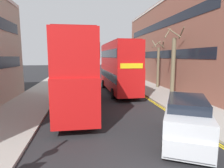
{
  "coord_description": "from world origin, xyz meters",
  "views": [
    {
      "loc": [
        -1.92,
        -4.62,
        4.09
      ],
      "look_at": [
        0.5,
        11.0,
        1.8
      ],
      "focal_mm": 30.5,
      "sensor_mm": 36.0,
      "label": 1
    }
  ],
  "objects": [
    {
      "name": "townhouse_terrace_right",
      "position": [
        13.5,
        21.31,
        5.74
      ],
      "size": [
        10.08,
        28.0,
        11.47
      ],
      "color": "brown",
      "rests_on": "ground"
    },
    {
      "name": "sidewalk_right",
      "position": [
        6.5,
        16.0,
        0.07
      ],
      "size": [
        4.0,
        80.0,
        0.14
      ],
      "primitive_type": "cube",
      "color": "#9E9991",
      "rests_on": "ground"
    },
    {
      "name": "kerb_line_outer",
      "position": [
        4.4,
        14.0,
        0.0
      ],
      "size": [
        0.1,
        56.0,
        0.01
      ],
      "primitive_type": "cube",
      "color": "yellow",
      "rests_on": "ground"
    },
    {
      "name": "street_tree_far",
      "position": [
        7.68,
        18.68,
        3.05
      ],
      "size": [
        1.42,
        1.4,
        6.03
      ],
      "color": "#6B6047",
      "rests_on": "sidewalk_right"
    },
    {
      "name": "kerb_line_inner",
      "position": [
        4.24,
        14.0,
        0.0
      ],
      "size": [
        0.1,
        56.0,
        0.01
      ],
      "primitive_type": "cube",
      "color": "yellow",
      "rests_on": "ground"
    },
    {
      "name": "street_tree_distant",
      "position": [
        7.21,
        13.63,
        3.25
      ],
      "size": [
        1.91,
        1.97,
        6.83
      ],
      "color": "#6B6047",
      "rests_on": "sidewalk_right"
    },
    {
      "name": "pedestrian_far",
      "position": [
        7.03,
        23.18,
        0.99
      ],
      "size": [
        0.34,
        0.22,
        1.62
      ],
      "color": "#2D2D38",
      "rests_on": "sidewalk_right"
    },
    {
      "name": "sidewalk_left",
      "position": [
        -6.5,
        16.0,
        0.07
      ],
      "size": [
        4.0,
        80.0,
        0.14
      ],
      "primitive_type": "cube",
      "color": "#9E9991",
      "rests_on": "ground"
    },
    {
      "name": "taxi_minivan",
      "position": [
        2.9,
        3.4,
        1.07
      ],
      "size": [
        3.87,
        5.13,
        2.12
      ],
      "color": "silver",
      "rests_on": "ground"
    },
    {
      "name": "double_decker_bus_oncoming",
      "position": [
        2.09,
        16.65,
        3.03
      ],
      "size": [
        3.03,
        10.87,
        5.64
      ],
      "color": "red",
      "rests_on": "ground"
    },
    {
      "name": "street_tree_mid",
      "position": [
        5.13,
        39.22,
        3.29
      ],
      "size": [
        1.61,
        1.71,
        6.39
      ],
      "color": "#6B6047",
      "rests_on": "sidewalk_right"
    },
    {
      "name": "street_tree_near",
      "position": [
        6.77,
        30.26,
        3.15
      ],
      "size": [
        1.86,
        1.84,
        6.71
      ],
      "color": "#6B6047",
      "rests_on": "sidewalk_right"
    },
    {
      "name": "double_decker_bus_away",
      "position": [
        -2.29,
        10.02,
        3.03
      ],
      "size": [
        2.84,
        10.82,
        5.64
      ],
      "color": "red",
      "rests_on": "ground"
    }
  ]
}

